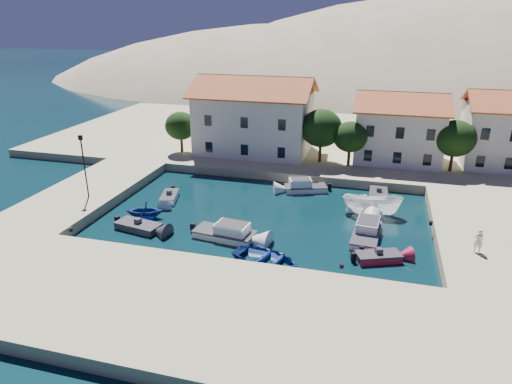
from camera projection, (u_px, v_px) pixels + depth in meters
The scene contains 23 objects.
ground at pixel (232, 270), 34.04m from camera, with size 400.00×400.00×0.00m, color black.
quay_south at pixel (201, 312), 28.47m from camera, with size 52.00×12.00×1.00m, color tan.
quay_east at pixel (504, 238), 37.81m from camera, with size 11.00×20.00×1.00m, color tan.
quay_west at pixel (88, 193), 47.52m from camera, with size 8.00×20.00×1.00m, color tan.
quay_north at pixel (324, 140), 67.53m from camera, with size 80.00×36.00×1.00m, color tan.
hills at pixel (411, 150), 148.58m from camera, with size 254.00×176.00×99.00m.
building_left at pixel (254, 114), 58.54m from camera, with size 14.70×9.45×9.70m.
building_mid at pixel (399, 126), 55.27m from camera, with size 10.50×8.40×8.30m.
building_right at pixel (506, 128), 53.13m from camera, with size 9.45×8.40×8.80m.
trees at pixel (334, 132), 54.07m from camera, with size 37.30×5.30×6.45m.
lamppost at pixel (84, 160), 43.82m from camera, with size 0.35×0.25×6.22m.
bollards at pixel (280, 238), 36.41m from camera, with size 29.36×9.56×0.30m.
motorboat_grey_sw at pixel (138, 226), 40.44m from camera, with size 4.35×2.52×1.25m.
cabin_cruiser_south at pixel (224, 233), 38.88m from camera, with size 5.47×2.84×1.60m.
rowboat_south at pixel (266, 263), 34.98m from camera, with size 3.88×5.43×1.12m, color navy.
motorboat_red_se at pixel (378, 257), 35.31m from camera, with size 3.75×2.71×1.25m.
cabin_cruiser_east at pixel (366, 233), 38.74m from camera, with size 2.55×5.46×1.60m.
boat_east at pixel (371, 214), 43.61m from camera, with size 2.10×5.59×2.16m, color white.
motorboat_white_ne at pixel (379, 194), 47.65m from camera, with size 2.01×3.97×1.25m.
rowboat_west at pixel (145, 218), 42.86m from camera, with size 2.96×3.43×1.81m, color navy.
motorboat_white_west at pixel (169, 197), 46.94m from camera, with size 2.35×3.72×1.25m.
cabin_cruiser_north at pixel (306, 187), 49.19m from camera, with size 4.85×3.30×1.60m.
pedestrian at pixel (478, 241), 34.31m from camera, with size 0.69×0.45×1.88m, color silver.
Camera 1 is at (9.58, -28.08, 17.79)m, focal length 32.00 mm.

